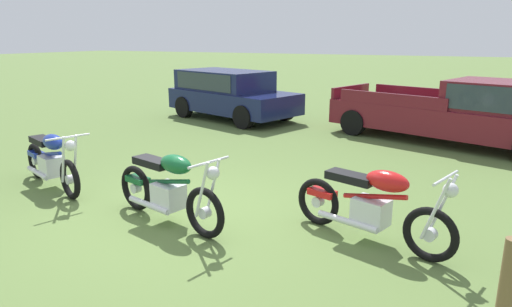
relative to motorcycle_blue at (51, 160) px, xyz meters
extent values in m
plane|color=#567038|center=(2.58, 0.01, -0.47)|extent=(120.00, 120.00, 0.00)
torus|color=black|center=(0.66, -0.24, -0.17)|extent=(0.61, 0.30, 0.62)
torus|color=black|center=(-0.71, 0.26, -0.17)|extent=(0.61, 0.30, 0.62)
cylinder|color=silver|center=(0.66, -0.24, -0.17)|extent=(0.17, 0.14, 0.14)
cylinder|color=silver|center=(-0.71, 0.26, -0.17)|extent=(0.17, 0.14, 0.14)
cylinder|color=silver|center=(0.75, -0.17, 0.17)|extent=(0.27, 0.13, 0.74)
cylinder|color=silver|center=(0.69, -0.34, 0.17)|extent=(0.27, 0.13, 0.74)
cube|color=silver|center=(0.00, 0.01, -0.09)|extent=(0.48, 0.42, 0.32)
cylinder|color=navy|center=(0.02, 0.00, 0.11)|extent=(0.77, 0.33, 0.23)
ellipsoid|color=navy|center=(0.16, -0.06, 0.33)|extent=(0.58, 0.42, 0.24)
cube|color=black|center=(-0.29, 0.11, 0.27)|extent=(0.65, 0.43, 0.10)
cube|color=navy|center=(-0.65, 0.24, -0.03)|extent=(0.40, 0.29, 0.08)
cylinder|color=silver|center=(0.76, -0.27, 0.51)|extent=(0.25, 0.61, 0.03)
sphere|color=silver|center=(0.81, -0.29, 0.39)|extent=(0.21, 0.21, 0.16)
cylinder|color=silver|center=(-0.27, -0.07, -0.23)|extent=(0.78, 0.35, 0.08)
torus|color=black|center=(3.23, -0.51, -0.15)|extent=(0.65, 0.25, 0.65)
torus|color=black|center=(1.86, -0.15, -0.15)|extent=(0.65, 0.25, 0.65)
cylinder|color=silver|center=(3.23, -0.51, -0.15)|extent=(0.16, 0.13, 0.14)
cylinder|color=silver|center=(1.86, -0.15, -0.15)|extent=(0.16, 0.13, 0.14)
cylinder|color=silver|center=(3.31, -0.44, 0.18)|extent=(0.27, 0.10, 0.73)
cylinder|color=silver|center=(3.27, -0.61, 0.18)|extent=(0.27, 0.10, 0.73)
cube|color=silver|center=(2.56, -0.33, -0.09)|extent=(0.46, 0.39, 0.32)
cylinder|color=#14592D|center=(2.59, -0.34, 0.11)|extent=(0.77, 0.26, 0.22)
ellipsoid|color=#14592D|center=(2.74, -0.38, 0.37)|extent=(0.57, 0.38, 0.24)
cube|color=black|center=(2.27, -0.26, 0.31)|extent=(0.64, 0.38, 0.10)
cube|color=#14592D|center=(1.91, -0.16, -0.01)|extent=(0.39, 0.27, 0.08)
cylinder|color=silver|center=(3.33, -0.53, 0.51)|extent=(0.19, 0.63, 0.03)
sphere|color=silver|center=(3.39, -0.55, 0.39)|extent=(0.20, 0.20, 0.16)
cylinder|color=silver|center=(2.31, -0.43, -0.23)|extent=(0.79, 0.28, 0.08)
torus|color=black|center=(5.76, 0.05, -0.16)|extent=(0.62, 0.27, 0.62)
torus|color=black|center=(4.34, 0.49, -0.16)|extent=(0.62, 0.27, 0.62)
cylinder|color=silver|center=(5.76, 0.05, -0.16)|extent=(0.16, 0.14, 0.14)
cylinder|color=silver|center=(4.34, 0.49, -0.16)|extent=(0.16, 0.14, 0.14)
cylinder|color=silver|center=(5.84, 0.12, 0.17)|extent=(0.27, 0.11, 0.74)
cylinder|color=silver|center=(5.79, -0.05, 0.17)|extent=(0.27, 0.11, 0.74)
cube|color=silver|center=(5.07, 0.26, -0.09)|extent=(0.47, 0.40, 0.32)
cylinder|color=red|center=(5.10, 0.26, 0.11)|extent=(0.79, 0.29, 0.23)
ellipsoid|color=red|center=(5.24, 0.21, 0.33)|extent=(0.57, 0.40, 0.24)
cube|color=black|center=(4.78, 0.35, 0.27)|extent=(0.64, 0.41, 0.10)
cube|color=red|center=(4.40, 0.47, -0.02)|extent=(0.40, 0.28, 0.08)
cylinder|color=silver|center=(5.85, 0.02, 0.51)|extent=(0.22, 0.62, 0.03)
sphere|color=silver|center=(5.91, 0.01, 0.39)|extent=(0.20, 0.20, 0.16)
cylinder|color=silver|center=(4.81, 0.18, -0.23)|extent=(0.79, 0.31, 0.08)
cube|color=#161E4C|center=(-0.44, 6.92, 0.08)|extent=(4.37, 2.98, 0.60)
cube|color=#161E4C|center=(-0.82, 7.04, 0.66)|extent=(3.17, 2.43, 0.60)
cube|color=#2D3842|center=(-0.82, 7.04, 0.68)|extent=(2.79, 2.34, 0.48)
cylinder|color=black|center=(1.07, 7.32, -0.15)|extent=(0.68, 0.41, 0.64)
cylinder|color=black|center=(0.54, 5.70, -0.15)|extent=(0.68, 0.41, 0.64)
cylinder|color=black|center=(-1.41, 8.13, -0.15)|extent=(0.68, 0.41, 0.64)
cylinder|color=black|center=(-1.94, 6.51, -0.15)|extent=(0.68, 0.41, 0.64)
cube|color=maroon|center=(5.53, 6.43, 0.08)|extent=(5.65, 3.40, 0.60)
cube|color=maroon|center=(6.42, 6.14, 0.70)|extent=(2.15, 2.15, 0.64)
cube|color=#2D3842|center=(6.42, 6.14, 0.72)|extent=(1.86, 2.08, 0.52)
cube|color=maroon|center=(4.83, 7.58, 0.52)|extent=(2.57, 0.90, 0.28)
cube|color=maroon|center=(4.29, 5.91, 0.52)|extent=(2.57, 0.90, 0.28)
cube|color=maroon|center=(3.02, 7.24, 0.52)|extent=(0.61, 1.69, 0.28)
cylinder|color=black|center=(3.92, 7.86, -0.15)|extent=(0.68, 0.41, 0.64)
cylinder|color=black|center=(3.39, 6.21, -0.15)|extent=(0.68, 0.41, 0.64)
camera|label=1|loc=(6.01, -4.81, 1.92)|focal=31.41mm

